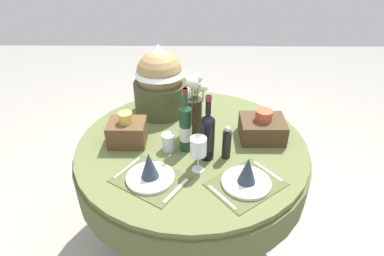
{
  "coord_description": "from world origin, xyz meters",
  "views": [
    {
      "loc": [
        0.02,
        -1.56,
        1.87
      ],
      "look_at": [
        0.0,
        0.03,
        0.85
      ],
      "focal_mm": 30.9,
      "sensor_mm": 36.0,
      "label": 1
    }
  ],
  "objects_px": {
    "wine_bottle_centre": "(207,136)",
    "pepper_mill": "(227,143)",
    "place_setting_right": "(247,177)",
    "flower_vase": "(194,107)",
    "place_setting_left": "(150,172)",
    "tumbler_near_left": "(168,142)",
    "woven_basket_side_right": "(262,128)",
    "dining_table": "(192,162)",
    "wine_bottle_left": "(186,127)",
    "woven_basket_side_left": "(127,132)",
    "wine_glass_right": "(198,147)",
    "gift_tub_back_left": "(160,78)"
  },
  "relations": [
    {
      "from": "flower_vase",
      "to": "wine_glass_right",
      "type": "distance_m",
      "value": 0.34
    },
    {
      "from": "wine_bottle_centre",
      "to": "woven_basket_side_right",
      "type": "bearing_deg",
      "value": 31.1
    },
    {
      "from": "dining_table",
      "to": "place_setting_right",
      "type": "bearing_deg",
      "value": -52.58
    },
    {
      "from": "place_setting_right",
      "to": "gift_tub_back_left",
      "type": "xyz_separation_m",
      "value": [
        -0.48,
        0.72,
        0.19
      ]
    },
    {
      "from": "dining_table",
      "to": "place_setting_left",
      "type": "height_order",
      "value": "place_setting_left"
    },
    {
      "from": "dining_table",
      "to": "flower_vase",
      "type": "relative_size",
      "value": 3.32
    },
    {
      "from": "gift_tub_back_left",
      "to": "woven_basket_side_left",
      "type": "relative_size",
      "value": 2.2
    },
    {
      "from": "flower_vase",
      "to": "wine_glass_right",
      "type": "bearing_deg",
      "value": -85.69
    },
    {
      "from": "tumbler_near_left",
      "to": "gift_tub_back_left",
      "type": "relative_size",
      "value": 0.21
    },
    {
      "from": "wine_bottle_left",
      "to": "wine_bottle_centre",
      "type": "distance_m",
      "value": 0.14
    },
    {
      "from": "woven_basket_side_left",
      "to": "wine_bottle_left",
      "type": "bearing_deg",
      "value": -10.2
    },
    {
      "from": "pepper_mill",
      "to": "woven_basket_side_left",
      "type": "bearing_deg",
      "value": 166.71
    },
    {
      "from": "dining_table",
      "to": "woven_basket_side_left",
      "type": "relative_size",
      "value": 6.45
    },
    {
      "from": "wine_bottle_centre",
      "to": "pepper_mill",
      "type": "bearing_deg",
      "value": 3.2
    },
    {
      "from": "place_setting_right",
      "to": "wine_glass_right",
      "type": "relative_size",
      "value": 2.19
    },
    {
      "from": "dining_table",
      "to": "tumbler_near_left",
      "type": "bearing_deg",
      "value": -154.14
    },
    {
      "from": "place_setting_left",
      "to": "woven_basket_side_left",
      "type": "xyz_separation_m",
      "value": [
        -0.16,
        0.32,
        0.03
      ]
    },
    {
      "from": "place_setting_left",
      "to": "tumbler_near_left",
      "type": "height_order",
      "value": "place_setting_left"
    },
    {
      "from": "flower_vase",
      "to": "gift_tub_back_left",
      "type": "distance_m",
      "value": 0.36
    },
    {
      "from": "pepper_mill",
      "to": "woven_basket_side_left",
      "type": "height_order",
      "value": "same"
    },
    {
      "from": "place_setting_left",
      "to": "flower_vase",
      "type": "relative_size",
      "value": 1.05
    },
    {
      "from": "flower_vase",
      "to": "wine_bottle_centre",
      "type": "relative_size",
      "value": 1.09
    },
    {
      "from": "place_setting_left",
      "to": "gift_tub_back_left",
      "type": "relative_size",
      "value": 0.93
    },
    {
      "from": "place_setting_right",
      "to": "wine_bottle_centre",
      "type": "distance_m",
      "value": 0.3
    },
    {
      "from": "wine_bottle_left",
      "to": "pepper_mill",
      "type": "height_order",
      "value": "wine_bottle_left"
    },
    {
      "from": "place_setting_left",
      "to": "flower_vase",
      "type": "distance_m",
      "value": 0.49
    },
    {
      "from": "place_setting_left",
      "to": "place_setting_right",
      "type": "distance_m",
      "value": 0.47
    },
    {
      "from": "dining_table",
      "to": "wine_bottle_left",
      "type": "relative_size",
      "value": 3.59
    },
    {
      "from": "place_setting_left",
      "to": "wine_bottle_centre",
      "type": "relative_size",
      "value": 1.15
    },
    {
      "from": "place_setting_left",
      "to": "place_setting_right",
      "type": "bearing_deg",
      "value": -3.83
    },
    {
      "from": "place_setting_right",
      "to": "tumbler_near_left",
      "type": "xyz_separation_m",
      "value": [
        -0.4,
        0.29,
        0.0
      ]
    },
    {
      "from": "dining_table",
      "to": "place_setting_left",
      "type": "distance_m",
      "value": 0.42
    },
    {
      "from": "tumbler_near_left",
      "to": "wine_bottle_centre",
      "type": "bearing_deg",
      "value": -19.04
    },
    {
      "from": "tumbler_near_left",
      "to": "woven_basket_side_right",
      "type": "distance_m",
      "value": 0.55
    },
    {
      "from": "place_setting_left",
      "to": "pepper_mill",
      "type": "bearing_deg",
      "value": 25.8
    },
    {
      "from": "pepper_mill",
      "to": "gift_tub_back_left",
      "type": "relative_size",
      "value": 0.43
    },
    {
      "from": "place_setting_right",
      "to": "flower_vase",
      "type": "height_order",
      "value": "flower_vase"
    },
    {
      "from": "flower_vase",
      "to": "woven_basket_side_right",
      "type": "relative_size",
      "value": 1.59
    },
    {
      "from": "wine_bottle_centre",
      "to": "woven_basket_side_left",
      "type": "height_order",
      "value": "wine_bottle_centre"
    },
    {
      "from": "woven_basket_side_right",
      "to": "gift_tub_back_left",
      "type": "bearing_deg",
      "value": 152.94
    },
    {
      "from": "woven_basket_side_left",
      "to": "wine_glass_right",
      "type": "bearing_deg",
      "value": -31.0
    },
    {
      "from": "woven_basket_side_right",
      "to": "pepper_mill",
      "type": "bearing_deg",
      "value": -139.43
    },
    {
      "from": "wine_bottle_left",
      "to": "tumbler_near_left",
      "type": "height_order",
      "value": "wine_bottle_left"
    },
    {
      "from": "woven_basket_side_left",
      "to": "wine_bottle_centre",
      "type": "bearing_deg",
      "value": -16.87
    },
    {
      "from": "woven_basket_side_right",
      "to": "wine_glass_right",
      "type": "bearing_deg",
      "value": -141.17
    },
    {
      "from": "wine_bottle_centre",
      "to": "pepper_mill",
      "type": "relative_size",
      "value": 1.9
    },
    {
      "from": "place_setting_right",
      "to": "woven_basket_side_right",
      "type": "height_order",
      "value": "woven_basket_side_right"
    },
    {
      "from": "wine_bottle_left",
      "to": "woven_basket_side_left",
      "type": "distance_m",
      "value": 0.35
    },
    {
      "from": "wine_glass_right",
      "to": "woven_basket_side_left",
      "type": "height_order",
      "value": "same"
    },
    {
      "from": "flower_vase",
      "to": "tumbler_near_left",
      "type": "distance_m",
      "value": 0.25
    }
  ]
}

